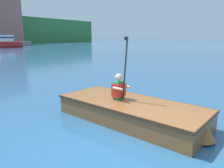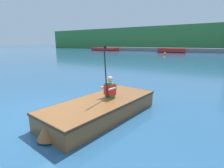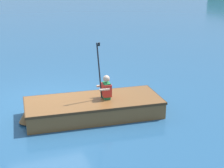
{
  "view_description": "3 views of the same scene",
  "coord_description": "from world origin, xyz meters",
  "px_view_note": "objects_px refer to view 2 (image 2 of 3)",
  "views": [
    {
      "loc": [
        -2.86,
        -1.44,
        1.89
      ],
      "look_at": [
        1.3,
        1.37,
        0.79
      ],
      "focal_mm": 35.0,
      "sensor_mm": 36.0,
      "label": 1
    },
    {
      "loc": [
        3.98,
        -2.75,
        1.94
      ],
      "look_at": [
        1.3,
        1.37,
        0.79
      ],
      "focal_mm": 28.0,
      "sensor_mm": 36.0,
      "label": 2
    },
    {
      "loc": [
        8.94,
        -1.66,
        3.58
      ],
      "look_at": [
        1.3,
        1.37,
        0.79
      ],
      "focal_mm": 55.0,
      "sensor_mm": 36.0,
      "label": 3
    }
  ],
  "objects_px": {
    "rowboat_foreground": "(101,107)",
    "person_paddler": "(110,88)",
    "moored_boat_dock_west_end": "(172,51)",
    "channel_buoy": "(165,54)",
    "moored_boat_dock_center_near": "(105,49)"
  },
  "relations": [
    {
      "from": "moored_boat_dock_west_end",
      "to": "channel_buoy",
      "type": "height_order",
      "value": "moored_boat_dock_west_end"
    },
    {
      "from": "moored_boat_dock_center_near",
      "to": "rowboat_foreground",
      "type": "bearing_deg",
      "value": -54.87
    },
    {
      "from": "moored_boat_dock_center_near",
      "to": "person_paddler",
      "type": "distance_m",
      "value": 42.46
    },
    {
      "from": "moored_boat_dock_west_end",
      "to": "moored_boat_dock_center_near",
      "type": "relative_size",
      "value": 0.69
    },
    {
      "from": "moored_boat_dock_center_near",
      "to": "person_paddler",
      "type": "xyz_separation_m",
      "value": [
        24.64,
        -34.58,
        0.37
      ]
    },
    {
      "from": "rowboat_foreground",
      "to": "person_paddler",
      "type": "distance_m",
      "value": 0.61
    },
    {
      "from": "moored_boat_dock_west_end",
      "to": "rowboat_foreground",
      "type": "distance_m",
      "value": 34.43
    },
    {
      "from": "moored_boat_dock_center_near",
      "to": "channel_buoy",
      "type": "distance_m",
      "value": 20.19
    },
    {
      "from": "rowboat_foreground",
      "to": "person_paddler",
      "type": "height_order",
      "value": "person_paddler"
    },
    {
      "from": "rowboat_foreground",
      "to": "channel_buoy",
      "type": "xyz_separation_m",
      "value": [
        -6.19,
        26.67,
        -0.03
      ]
    },
    {
      "from": "moored_boat_dock_west_end",
      "to": "channel_buoy",
      "type": "xyz_separation_m",
      "value": [
        0.71,
        -7.06,
        -0.24
      ]
    },
    {
      "from": "moored_boat_dock_center_near",
      "to": "rowboat_foreground",
      "type": "relative_size",
      "value": 2.18
    },
    {
      "from": "rowboat_foreground",
      "to": "person_paddler",
      "type": "xyz_separation_m",
      "value": [
        0.04,
        0.38,
        0.48
      ]
    },
    {
      "from": "person_paddler",
      "to": "channel_buoy",
      "type": "distance_m",
      "value": 27.02
    },
    {
      "from": "moored_boat_dock_west_end",
      "to": "channel_buoy",
      "type": "bearing_deg",
      "value": -84.24
    }
  ]
}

